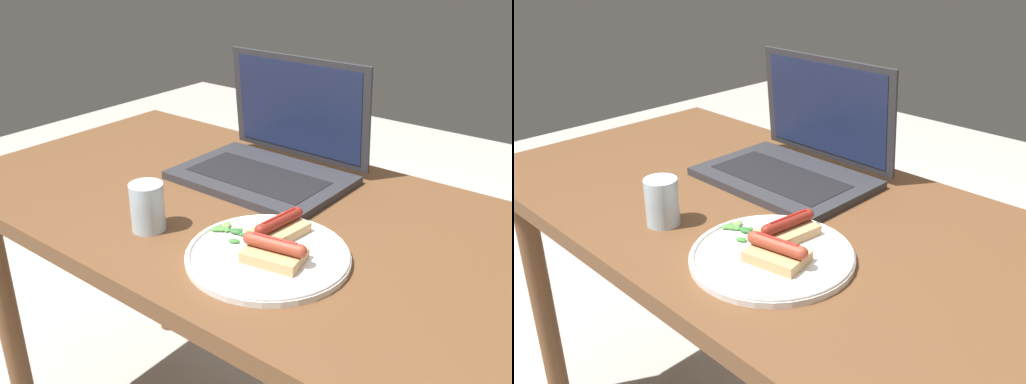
# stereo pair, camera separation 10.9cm
# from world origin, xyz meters

# --- Properties ---
(desk) EXTENTS (1.36, 0.71, 0.76)m
(desk) POSITION_xyz_m (0.00, 0.00, 0.66)
(desk) COLOR brown
(desk) RESTS_ON ground_plane
(laptop) EXTENTS (0.38, 0.29, 0.26)m
(laptop) POSITION_xyz_m (-0.06, 0.15, 0.80)
(laptop) COLOR #2D2D33
(laptop) RESTS_ON desk
(plate) EXTENTS (0.29, 0.29, 0.02)m
(plate) POSITION_xyz_m (0.15, -0.15, 0.77)
(plate) COLOR white
(plate) RESTS_ON desk
(sausage_toast_left) EXTENTS (0.08, 0.12, 0.04)m
(sausage_toast_left) POSITION_xyz_m (0.13, -0.08, 0.78)
(sausage_toast_left) COLOR tan
(sausage_toast_left) RESTS_ON plate
(sausage_toast_middle) EXTENTS (0.12, 0.09, 0.04)m
(sausage_toast_middle) POSITION_xyz_m (0.17, -0.16, 0.79)
(sausage_toast_middle) COLOR tan
(sausage_toast_middle) RESTS_ON plate
(salad_pile) EXTENTS (0.08, 0.06, 0.01)m
(salad_pile) POSITION_xyz_m (0.05, -0.13, 0.77)
(salad_pile) COLOR #709E4C
(salad_pile) RESTS_ON plate
(drinking_glass) EXTENTS (0.06, 0.06, 0.09)m
(drinking_glass) POSITION_xyz_m (-0.09, -0.20, 0.80)
(drinking_glass) COLOR silver
(drinking_glass) RESTS_ON desk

